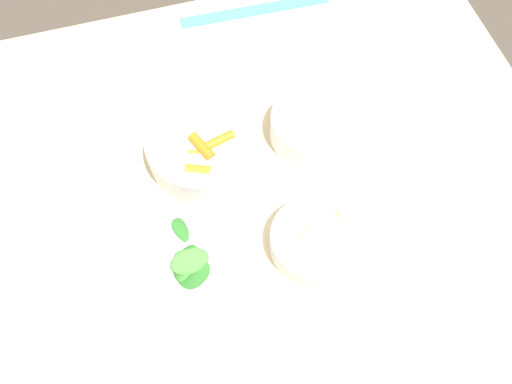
% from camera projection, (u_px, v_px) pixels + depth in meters
% --- Properties ---
extents(ground_plane, '(10.00, 10.00, 0.00)m').
position_uv_depth(ground_plane, '(244.00, 310.00, 1.54)').
color(ground_plane, '#4C4238').
extents(dining_table, '(1.19, 0.97, 0.78)m').
position_uv_depth(dining_table, '(237.00, 229.00, 0.94)').
color(dining_table, beige).
rests_on(dining_table, ground_plane).
extents(bowl_carrots, '(0.19, 0.19, 0.07)m').
position_uv_depth(bowl_carrots, '(202.00, 147.00, 0.85)').
color(bowl_carrots, silver).
rests_on(bowl_carrots, dining_table).
extents(bowl_greens, '(0.19, 0.19, 0.09)m').
position_uv_depth(bowl_greens, '(190.00, 270.00, 0.76)').
color(bowl_greens, white).
rests_on(bowl_greens, dining_table).
extents(bowl_beans_hotdog, '(0.16, 0.16, 0.06)m').
position_uv_depth(bowl_beans_hotdog, '(314.00, 125.00, 0.88)').
color(bowl_beans_hotdog, white).
rests_on(bowl_beans_hotdog, dining_table).
extents(bowl_cookies, '(0.14, 0.14, 0.05)m').
position_uv_depth(bowl_cookies, '(314.00, 240.00, 0.79)').
color(bowl_cookies, silver).
rests_on(bowl_cookies, dining_table).
extents(ruler, '(0.32, 0.04, 0.00)m').
position_uv_depth(ruler, '(255.00, 10.00, 1.04)').
color(ruler, '#4C99E0').
rests_on(ruler, dining_table).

